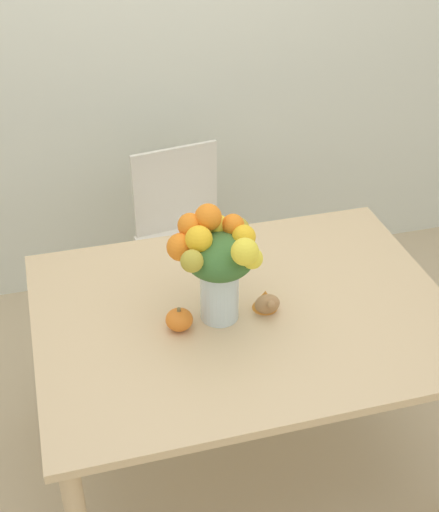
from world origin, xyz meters
TOP-DOWN VIEW (x-y plane):
  - ground_plane at (0.00, 0.00)m, footprint 12.00×12.00m
  - wall_back at (0.00, 1.39)m, footprint 8.00×0.06m
  - dining_table at (0.00, 0.00)m, footprint 1.38×1.03m
  - flower_vase at (-0.09, -0.00)m, footprint 0.28×0.30m
  - pumpkin at (-0.23, -0.04)m, footprint 0.09×0.09m
  - turkey_figurine at (0.07, -0.02)m, footprint 0.08×0.11m
  - dining_chair_near_window at (0.01, 0.87)m, footprint 0.48×0.48m

SIDE VIEW (x-z plane):
  - ground_plane at x=0.00m, z-range 0.00..0.00m
  - dining_chair_near_window at x=0.01m, z-range 0.03..0.91m
  - dining_table at x=0.00m, z-range 0.29..1.04m
  - turkey_figurine at x=0.07m, z-range 0.75..0.82m
  - pumpkin at x=-0.23m, z-range 0.75..0.83m
  - flower_vase at x=-0.09m, z-range 0.78..1.17m
  - wall_back at x=0.00m, z-range 0.00..2.70m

